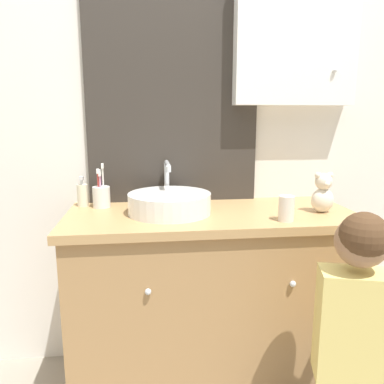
% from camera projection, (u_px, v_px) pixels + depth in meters
% --- Properties ---
extents(wall_back, '(3.20, 0.18, 2.50)m').
position_uv_depth(wall_back, '(206.00, 102.00, 1.79)').
color(wall_back, silver).
rests_on(wall_back, ground_plane).
extents(vanity_counter, '(1.23, 0.52, 0.81)m').
position_uv_depth(vanity_counter, '(210.00, 299.00, 1.68)').
color(vanity_counter, '#A37A4C').
rests_on(vanity_counter, ground_plane).
extents(sink_basin, '(0.35, 0.41, 0.20)m').
position_uv_depth(sink_basin, '(170.00, 202.00, 1.58)').
color(sink_basin, white).
rests_on(sink_basin, vanity_counter).
extents(toothbrush_holder, '(0.08, 0.08, 0.20)m').
position_uv_depth(toothbrush_holder, '(101.00, 196.00, 1.68)').
color(toothbrush_holder, silver).
rests_on(toothbrush_holder, vanity_counter).
extents(soap_dispenser, '(0.05, 0.05, 0.14)m').
position_uv_depth(soap_dispenser, '(83.00, 195.00, 1.70)').
color(soap_dispenser, beige).
rests_on(soap_dispenser, vanity_counter).
extents(child_figure, '(0.33, 0.43, 0.93)m').
position_uv_depth(child_figure, '(354.00, 329.00, 1.22)').
color(child_figure, slate).
rests_on(child_figure, ground_plane).
extents(teddy_bear, '(0.09, 0.08, 0.17)m').
position_uv_depth(teddy_bear, '(323.00, 193.00, 1.58)').
color(teddy_bear, beige).
rests_on(teddy_bear, vanity_counter).
extents(drinking_cup, '(0.06, 0.06, 0.10)m').
position_uv_depth(drinking_cup, '(286.00, 209.00, 1.45)').
color(drinking_cup, silver).
rests_on(drinking_cup, vanity_counter).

